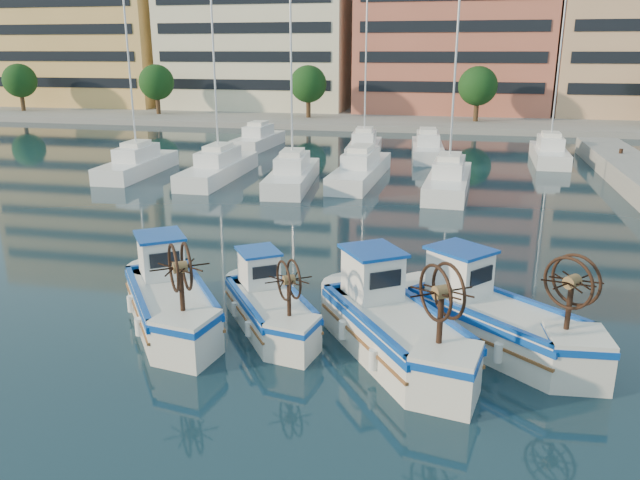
{
  "coord_description": "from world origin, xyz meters",
  "views": [
    {
      "loc": [
        2.51,
        -14.5,
        7.76
      ],
      "look_at": [
        -1.96,
        5.5,
        1.5
      ],
      "focal_mm": 35.0,
      "sensor_mm": 36.0,
      "label": 1
    }
  ],
  "objects_px": {
    "fishing_boat_c": "(392,322)",
    "fishing_boat_d": "(492,316)",
    "fishing_boat_a": "(170,296)",
    "fishing_boat_b": "(269,303)"
  },
  "relations": [
    {
      "from": "fishing_boat_a",
      "to": "fishing_boat_c",
      "type": "relative_size",
      "value": 0.95
    },
    {
      "from": "fishing_boat_b",
      "to": "fishing_boat_a",
      "type": "bearing_deg",
      "value": 154.37
    },
    {
      "from": "fishing_boat_c",
      "to": "fishing_boat_d",
      "type": "bearing_deg",
      "value": -12.4
    },
    {
      "from": "fishing_boat_b",
      "to": "fishing_boat_d",
      "type": "xyz_separation_m",
      "value": [
        6.25,
        0.13,
        0.16
      ]
    },
    {
      "from": "fishing_boat_b",
      "to": "fishing_boat_d",
      "type": "relative_size",
      "value": 0.84
    },
    {
      "from": "fishing_boat_a",
      "to": "fishing_boat_c",
      "type": "height_order",
      "value": "fishing_boat_c"
    },
    {
      "from": "fishing_boat_b",
      "to": "fishing_boat_d",
      "type": "height_order",
      "value": "fishing_boat_d"
    },
    {
      "from": "fishing_boat_c",
      "to": "fishing_boat_d",
      "type": "distance_m",
      "value": 2.78
    },
    {
      "from": "fishing_boat_b",
      "to": "fishing_boat_c",
      "type": "bearing_deg",
      "value": -48.73
    },
    {
      "from": "fishing_boat_b",
      "to": "fishing_boat_c",
      "type": "distance_m",
      "value": 3.79
    }
  ]
}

